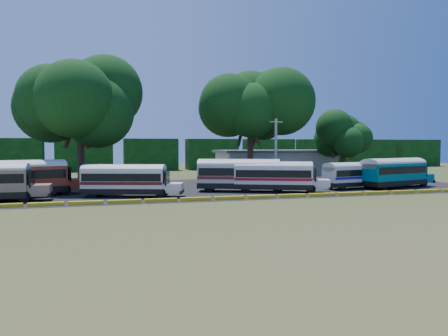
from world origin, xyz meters
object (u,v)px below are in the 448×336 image
object	(u,v)px
bus_cream_west	(126,178)
tree_west	(80,99)
bus_white_red	(275,175)
bus_teal	(395,171)
bus_red	(19,176)

from	to	relation	value
bus_cream_west	tree_west	world-z (taller)	tree_west
bus_white_red	tree_west	world-z (taller)	tree_west
bus_teal	tree_west	world-z (taller)	tree_west
bus_teal	tree_west	bearing A→B (deg)	145.47
bus_red	bus_teal	size ratio (longest dim) A/B	1.02
bus_red	bus_cream_west	world-z (taller)	bus_red
tree_west	bus_cream_west	bearing A→B (deg)	-69.02
bus_cream_west	bus_teal	bearing A→B (deg)	18.12
bus_cream_west	bus_white_red	bearing A→B (deg)	17.55
bus_teal	tree_west	distance (m)	36.30
bus_white_red	tree_west	distance (m)	23.80
bus_cream_west	bus_teal	xyz separation A→B (m)	(29.17, 0.21, 0.21)
bus_white_red	tree_west	xyz separation A→B (m)	(-19.16, 11.50, 8.21)
bus_red	tree_west	size ratio (longest dim) A/B	0.74
bus_red	tree_west	bearing A→B (deg)	41.12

